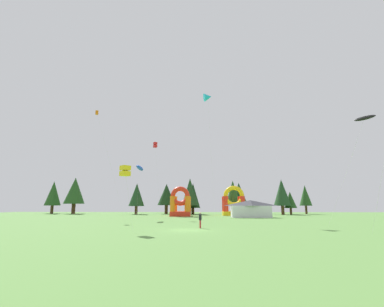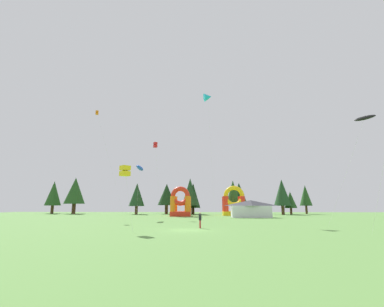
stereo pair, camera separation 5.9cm
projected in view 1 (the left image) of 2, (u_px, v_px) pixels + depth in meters
ground_plane at (188, 230)px, 28.01m from camera, size 120.00×120.00×0.00m
kite_orange_box at (97, 113)px, 55.53m from camera, size 6.43×2.25×21.54m
kite_cyan_delta at (208, 97)px, 49.29m from camera, size 1.84×5.56×22.71m
kite_black_parafoil at (365, 118)px, 31.26m from camera, size 4.95×4.28×12.90m
kite_red_box at (155, 145)px, 55.03m from camera, size 2.15×2.59×15.03m
kite_blue_parafoil at (140, 168)px, 48.75m from camera, size 1.32×3.21×9.71m
kite_yellow_box at (125, 171)px, 28.24m from camera, size 2.06×1.98×6.64m
person_far_side at (200, 218)px, 30.37m from camera, size 0.38×0.38×1.80m
inflatable_blue_arch at (234, 204)px, 62.39m from camera, size 5.00×4.31×6.74m
inflatable_orange_dome at (181, 205)px, 59.37m from camera, size 4.37×4.98×6.38m
festival_tent at (251, 209)px, 53.61m from camera, size 7.62×3.16×3.38m
tree_row_0 at (53, 193)px, 75.43m from camera, size 4.28×4.28×8.86m
tree_row_1 at (75, 191)px, 73.88m from camera, size 5.45×5.45×9.76m
tree_row_2 at (137, 195)px, 69.98m from camera, size 4.02×4.02×7.91m
tree_row_3 at (166, 195)px, 73.19m from camera, size 4.77×4.77×8.00m
tree_row_4 at (190, 192)px, 71.51m from camera, size 3.78×3.78×9.11m
tree_row_5 at (190, 192)px, 69.48m from camera, size 4.22×4.22×9.16m
tree_row_6 at (193, 196)px, 71.92m from camera, size 3.80×3.80×8.06m
tree_row_7 at (233, 193)px, 68.16m from camera, size 3.76×3.76×8.45m
tree_row_8 at (239, 195)px, 70.28m from camera, size 4.58×4.58×8.02m
tree_row_9 at (282, 193)px, 68.21m from camera, size 4.23×4.23×8.77m
tree_row_10 at (290, 200)px, 69.33m from camera, size 3.13×3.13×5.75m
tree_row_11 at (305, 196)px, 71.09m from camera, size 3.14×3.14×7.49m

